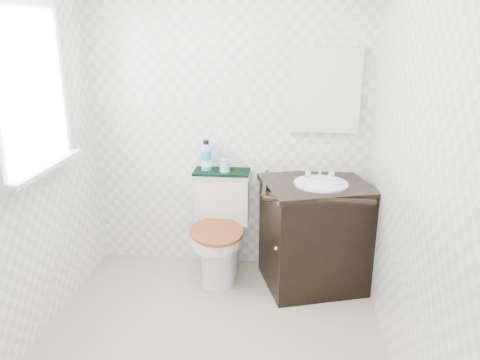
% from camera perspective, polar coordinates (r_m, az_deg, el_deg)
% --- Properties ---
extents(floor, '(2.40, 2.40, 0.00)m').
position_cam_1_polar(floor, '(3.07, -4.06, -20.16)').
color(floor, '#A8A187').
rests_on(floor, ground).
extents(wall_back, '(2.40, 0.00, 2.40)m').
position_cam_1_polar(wall_back, '(3.67, -1.30, 7.08)').
color(wall_back, white).
rests_on(wall_back, ground).
extents(wall_front, '(2.40, 0.00, 2.40)m').
position_cam_1_polar(wall_front, '(1.43, -13.39, -11.33)').
color(wall_front, white).
rests_on(wall_front, ground).
extents(wall_left, '(0.00, 2.40, 2.40)m').
position_cam_1_polar(wall_left, '(2.92, -26.47, 2.35)').
color(wall_left, white).
rests_on(wall_left, ground).
extents(wall_right, '(0.00, 2.40, 2.40)m').
position_cam_1_polar(wall_right, '(2.56, 20.38, 1.15)').
color(wall_right, white).
rests_on(wall_right, ground).
extents(window, '(0.02, 0.70, 0.90)m').
position_cam_1_polar(window, '(3.05, -24.45, 9.97)').
color(window, white).
rests_on(window, wall_left).
extents(mirror, '(0.50, 0.02, 0.60)m').
position_cam_1_polar(mirror, '(3.59, 10.39, 10.60)').
color(mirror, silver).
rests_on(mirror, wall_back).
extents(toilet, '(0.48, 0.67, 0.82)m').
position_cam_1_polar(toilet, '(3.71, -2.43, -6.48)').
color(toilet, silver).
rests_on(toilet, floor).
extents(vanity, '(0.90, 0.83, 0.92)m').
position_cam_1_polar(vanity, '(3.59, 9.03, -6.22)').
color(vanity, black).
rests_on(vanity, floor).
extents(trash_bin, '(0.23, 0.21, 0.28)m').
position_cam_1_polar(trash_bin, '(3.65, -2.76, -10.61)').
color(trash_bin, white).
rests_on(trash_bin, floor).
extents(towel, '(0.43, 0.22, 0.02)m').
position_cam_1_polar(towel, '(3.66, -2.25, 1.02)').
color(towel, black).
rests_on(towel, toilet).
extents(mouthwash_bottle, '(0.08, 0.08, 0.24)m').
position_cam_1_polar(mouthwash_bottle, '(3.65, -4.12, 2.89)').
color(mouthwash_bottle, '#1882D0').
rests_on(mouthwash_bottle, towel).
extents(cup, '(0.08, 0.08, 0.10)m').
position_cam_1_polar(cup, '(3.61, -1.89, 1.79)').
color(cup, '#80BAD2').
rests_on(cup, towel).
extents(soap_bar, '(0.07, 0.05, 0.02)m').
position_cam_1_polar(soap_bar, '(3.54, 8.14, 0.35)').
color(soap_bar, '#176E72').
rests_on(soap_bar, vanity).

